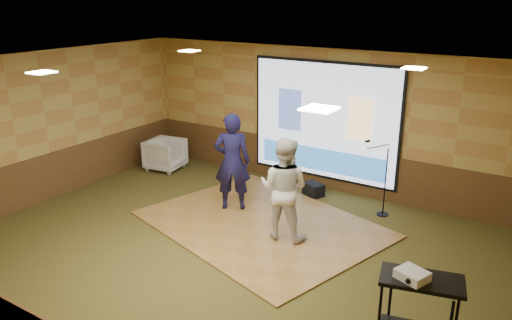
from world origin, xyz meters
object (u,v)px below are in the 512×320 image
Objects in this scene: player_right at (284,189)px; av_table at (420,300)px; duffel_bag at (313,189)px; player_left at (232,162)px; dance_floor at (261,224)px; projector at (412,275)px; projector_screen at (324,122)px; banquet_chair at (166,154)px; mic_stand at (382,190)px.

player_right is 1.82× the size of av_table.
duffel_bag is at bearing 130.57° from av_table.
player_left is at bearing -124.51° from duffel_bag.
player_left is 4.73m from av_table.
player_right reaches higher than av_table.
player_left is 1.53m from player_right.
player_right is at bearing -21.50° from dance_floor.
duffel_bag is (-3.15, 3.68, -0.56)m from av_table.
av_table is at bearing 121.59° from player_left.
player_right reaches higher than projector.
projector_screen is at bearing -86.71° from player_right.
banquet_chair is (-2.71, 1.06, -0.61)m from player_left.
projector is (2.65, -1.74, 0.11)m from player_right.
mic_stand is at bearing -6.25° from duffel_bag.
projector is 0.23× the size of mic_stand.
player_left reaches higher than av_table.
mic_stand is (2.53, 1.33, -0.49)m from player_left.
projector_screen is 5.32m from av_table.
projector_screen is 3.95m from banquet_chair.
dance_floor is at bearing 129.94° from player_left.
duffel_bag is at bearing -85.75° from player_right.
player_right is at bearing 148.78° from av_table.
av_table is 3.89m from mic_stand.
projector_screen is at bearing 127.59° from av_table.
banquet_chair is (-6.89, 3.25, -0.31)m from av_table.
projector_screen reaches higher than duffel_bag.
mic_stand is (-1.55, 3.60, -0.54)m from projector.
banquet_chair reaches higher than duffel_bag.
duffel_bag is at bearing -155.25° from player_left.
player_left is at bearing 160.68° from dance_floor.
duffel_bag is at bearing -83.51° from projector_screen.
projector_screen is 4.06× the size of banquet_chair.
projector is at bearing -60.19° from mic_stand.
player_right is 4.47m from banquet_chair.
banquet_chair is (-6.79, 3.33, -0.66)m from projector.
mic_stand is 1.56m from duffel_bag.
projector is 7.60m from banquet_chair.
projector_screen is 1.43m from duffel_bag.
projector_screen reaches higher than mic_stand.
mic_stand is (1.56, -0.65, -0.98)m from projector_screen.
banquet_chair is (-5.24, -0.27, -0.12)m from mic_stand.
projector is 0.40× the size of banquet_chair.
banquet_chair is at bearing -173.37° from duffel_bag.
av_table is at bearing -58.42° from mic_stand.
projector_screen is at bearing 147.22° from projector.
player_left is at bearing 152.33° from av_table.
mic_stand reaches higher than duffel_bag.
player_left is 4.67m from projector.
banquet_chair is (-3.56, 1.35, 0.36)m from dance_floor.
projector_screen is at bearing 163.86° from mic_stand.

